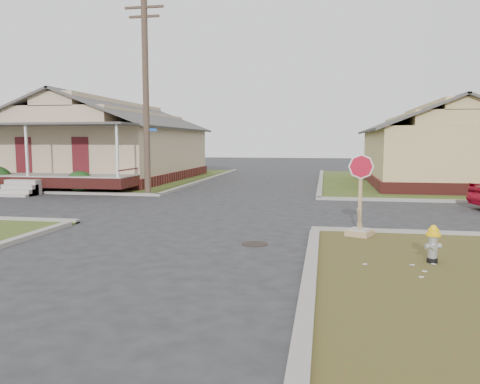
# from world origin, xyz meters

# --- Properties ---
(ground) EXTENTS (120.00, 120.00, 0.00)m
(ground) POSITION_xyz_m (0.00, 0.00, 0.00)
(ground) COLOR #252527
(ground) RESTS_ON ground
(verge_far_left) EXTENTS (19.00, 19.00, 0.05)m
(verge_far_left) POSITION_xyz_m (-13.00, 18.00, 0.03)
(verge_far_left) COLOR #384E1B
(verge_far_left) RESTS_ON ground
(curbs) EXTENTS (80.00, 40.00, 0.12)m
(curbs) POSITION_xyz_m (0.00, 5.00, 0.00)
(curbs) COLOR gray
(curbs) RESTS_ON ground
(manhole) EXTENTS (0.64, 0.64, 0.01)m
(manhole) POSITION_xyz_m (2.20, -0.50, 0.01)
(manhole) COLOR black
(manhole) RESTS_ON ground
(corner_house) EXTENTS (10.10, 15.50, 5.30)m
(corner_house) POSITION_xyz_m (-10.00, 16.68, 2.28)
(corner_house) COLOR maroon
(corner_house) RESTS_ON ground
(side_house_yellow) EXTENTS (7.60, 11.60, 4.70)m
(side_house_yellow) POSITION_xyz_m (10.00, 16.50, 2.19)
(side_house_yellow) COLOR maroon
(side_house_yellow) RESTS_ON ground
(utility_pole) EXTENTS (1.80, 0.28, 9.00)m
(utility_pole) POSITION_xyz_m (-4.20, 8.90, 4.66)
(utility_pole) COLOR #413126
(utility_pole) RESTS_ON ground
(fire_hydrant) EXTENTS (0.29, 0.29, 0.77)m
(fire_hydrant) POSITION_xyz_m (5.99, -1.74, 0.47)
(fire_hydrant) COLOR black
(fire_hydrant) RESTS_ON ground
(stop_sign) EXTENTS (0.60, 0.58, 2.11)m
(stop_sign) POSITION_xyz_m (4.74, 0.78, 0.50)
(stop_sign) COLOR #A28458
(stop_sign) RESTS_ON ground
(hedge_right) EXTENTS (1.37, 1.12, 1.05)m
(hedge_right) POSITION_xyz_m (-7.71, 9.09, 0.57)
(hedge_right) COLOR #173C16
(hedge_right) RESTS_ON verge_far_left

